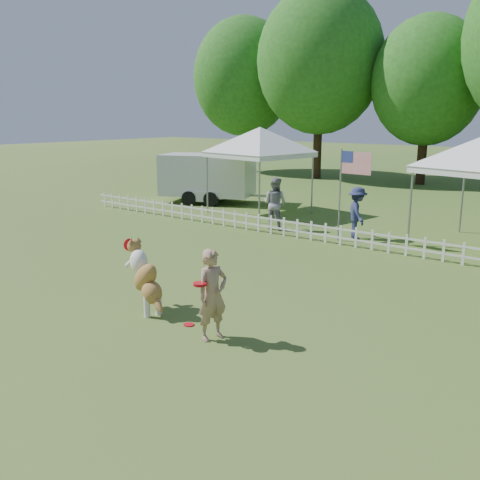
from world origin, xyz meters
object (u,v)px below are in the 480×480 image
at_px(handler, 212,295).
at_px(flag_pole, 340,196).
at_px(canopy_tent_left, 260,172).
at_px(spectator_a, 275,203).
at_px(spectator_b, 357,213).
at_px(dog, 146,278).
at_px(cargo_trailer, 207,178).
at_px(frisbee_on_turf, 189,325).

height_order(handler, flag_pole, flag_pole).
distance_m(canopy_tent_left, spectator_a, 3.14).
distance_m(flag_pole, spectator_b, 0.92).
xyz_separation_m(dog, canopy_tent_left, (-4.64, 10.09, 0.94)).
relative_size(dog, canopy_tent_left, 0.42).
xyz_separation_m(dog, spectator_a, (-2.45, 7.96, 0.19)).
bearing_deg(cargo_trailer, canopy_tent_left, -34.12).
height_order(frisbee_on_turf, canopy_tent_left, canopy_tent_left).
height_order(frisbee_on_turf, flag_pole, flag_pole).
bearing_deg(canopy_tent_left, spectator_b, -9.80).
distance_m(frisbee_on_turf, canopy_tent_left, 11.75).
distance_m(handler, flag_pole, 8.15).
distance_m(frisbee_on_turf, flag_pole, 7.95).
distance_m(canopy_tent_left, spectator_b, 5.33).
bearing_deg(frisbee_on_turf, handler, -13.23).
relative_size(frisbee_on_turf, flag_pole, 0.07).
height_order(cargo_trailer, spectator_a, cargo_trailer).
height_order(flag_pole, spectator_a, flag_pole).
xyz_separation_m(canopy_tent_left, spectator_a, (2.19, -2.13, -0.75)).
xyz_separation_m(canopy_tent_left, spectator_b, (4.99, -1.70, -0.82)).
relative_size(handler, spectator_b, 0.99).
height_order(spectator_a, spectator_b, spectator_a).
relative_size(canopy_tent_left, flag_pole, 1.16).
bearing_deg(spectator_b, canopy_tent_left, 29.60).
height_order(handler, frisbee_on_turf, handler).
xyz_separation_m(frisbee_on_turf, spectator_b, (-0.79, 8.40, 0.80)).
relative_size(frisbee_on_turf, spectator_a, 0.11).
relative_size(dog, frisbee_on_turf, 6.92).
distance_m(handler, canopy_tent_left, 12.20).
bearing_deg(spectator_a, cargo_trailer, -32.75).
distance_m(spectator_a, spectator_b, 2.83).
height_order(handler, spectator_a, spectator_a).
bearing_deg(spectator_b, dog, 136.10).
xyz_separation_m(handler, spectator_b, (-1.53, 8.57, 0.01)).
height_order(dog, frisbee_on_turf, dog).
xyz_separation_m(flag_pole, spectator_b, (0.28, 0.64, -0.59)).
bearing_deg(spectator_b, frisbee_on_turf, 143.86).
bearing_deg(handler, dog, 98.17).
distance_m(frisbee_on_turf, spectator_a, 8.79).
distance_m(handler, spectator_b, 8.71).
relative_size(frisbee_on_turf, spectator_b, 0.12).
relative_size(handler, spectator_a, 0.91).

